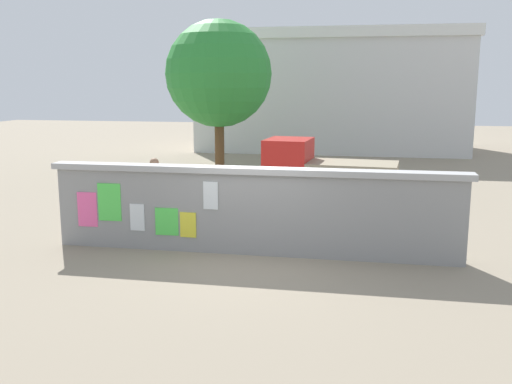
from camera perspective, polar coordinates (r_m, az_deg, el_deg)
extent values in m
plane|color=gray|center=(19.37, 4.22, 0.67)|extent=(60.00, 60.00, 0.00)
cube|color=gray|center=(11.46, -0.39, -2.18)|extent=(8.18, 0.30, 1.63)
cube|color=#A6A6A6|center=(11.29, -0.39, 2.15)|extent=(8.38, 0.42, 0.12)
cube|color=#F9599E|center=(12.44, -16.37, -1.67)|extent=(0.43, 0.03, 0.73)
cube|color=#4CD84C|center=(12.19, -14.32, -0.98)|extent=(0.50, 0.02, 0.78)
cube|color=silver|center=(12.01, -11.69, -2.47)|extent=(0.31, 0.02, 0.56)
cube|color=#4CD84C|center=(11.81, -8.83, -2.92)|extent=(0.48, 0.03, 0.57)
cube|color=yellow|center=(11.68, -6.75, -3.25)|extent=(0.34, 0.02, 0.52)
cube|color=silver|center=(11.41, -4.52, -0.35)|extent=(0.30, 0.02, 0.56)
cylinder|color=black|center=(15.75, 2.33, -0.35)|extent=(0.71, 0.26, 0.70)
cylinder|color=black|center=(16.99, 3.36, 0.46)|extent=(0.71, 0.26, 0.70)
cylinder|color=black|center=(15.37, 11.43, -0.83)|extent=(0.71, 0.26, 0.70)
cylinder|color=black|center=(16.65, 11.79, 0.03)|extent=(0.71, 0.26, 0.70)
cube|color=red|center=(16.23, 3.23, 2.65)|extent=(1.33, 1.60, 1.50)
cube|color=gray|center=(15.98, 9.53, 1.31)|extent=(2.52, 1.70, 0.90)
cylinder|color=black|center=(15.76, -2.24, -0.53)|extent=(0.60, 0.12, 0.60)
cylinder|color=black|center=(16.06, -6.80, -0.39)|extent=(0.60, 0.14, 0.60)
cube|color=gold|center=(15.85, -4.55, 0.54)|extent=(1.01, 0.28, 0.32)
cube|color=black|center=(15.86, -5.27, 1.20)|extent=(0.57, 0.24, 0.10)
cube|color=#262626|center=(15.69, -2.61, 1.46)|extent=(0.06, 0.56, 0.03)
cylinder|color=black|center=(12.48, 12.42, -3.65)|extent=(0.66, 0.16, 0.66)
cylinder|color=black|center=(12.37, 17.23, -4.02)|extent=(0.66, 0.16, 0.66)
cube|color=#197233|center=(12.37, 14.86, -3.03)|extent=(0.94, 0.22, 0.06)
cylinder|color=#197233|center=(12.31, 15.60, -2.08)|extent=(0.04, 0.04, 0.40)
cube|color=black|center=(12.26, 15.64, -1.17)|extent=(0.21, 0.12, 0.05)
cube|color=black|center=(12.35, 12.75, -1.19)|extent=(0.12, 0.44, 0.03)
cylinder|color=black|center=(13.47, -4.80, -2.37)|extent=(0.66, 0.08, 0.66)
cylinder|color=black|center=(13.17, -0.48, -2.64)|extent=(0.66, 0.08, 0.66)
cube|color=#197233|center=(13.27, -2.67, -1.75)|extent=(0.95, 0.10, 0.06)
cylinder|color=#197233|center=(13.18, -2.05, -0.85)|extent=(0.03, 0.03, 0.40)
cube|color=black|center=(13.14, -2.06, 0.00)|extent=(0.20, 0.09, 0.05)
cube|color=black|center=(13.34, -4.63, -0.08)|extent=(0.07, 0.44, 0.03)
cylinder|color=purple|center=(14.07, -9.85, -1.64)|extent=(0.12, 0.12, 0.80)
cylinder|color=purple|center=(14.24, -9.95, -1.49)|extent=(0.12, 0.12, 0.80)
cylinder|color=#3F994C|center=(14.02, -9.99, 1.23)|extent=(0.46, 0.46, 0.60)
sphere|color=#8C664C|center=(13.96, -10.05, 2.89)|extent=(0.22, 0.22, 0.22)
cylinder|color=brown|center=(22.11, -3.64, 4.97)|extent=(0.36, 0.36, 2.33)
sphere|color=#298632|center=(22.00, -3.72, 11.62)|extent=(3.99, 3.99, 3.99)
cube|color=silver|center=(30.42, 7.57, 9.40)|extent=(13.08, 6.39, 5.43)
cube|color=silver|center=(30.50, 7.71, 14.97)|extent=(13.38, 6.69, 0.50)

